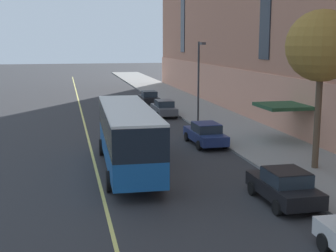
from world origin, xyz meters
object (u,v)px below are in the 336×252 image
object	(u,v)px
city_bus	(128,134)
street_lamp	(199,74)
parked_car_navy_2	(205,134)
street_tree_mid_block	(322,47)
parked_car_black_0	(149,98)
parked_car_black_4	(284,186)
parked_car_darkgray_3	(164,108)

from	to	relation	value
city_bus	street_lamp	size ratio (longest dim) A/B	1.68
parked_car_navy_2	street_tree_mid_block	xyz separation A→B (m)	(4.03, -7.41, 5.94)
street_tree_mid_block	street_lamp	xyz separation A→B (m)	(-2.32, 14.93, -2.39)
parked_car_navy_2	street_lamp	world-z (taller)	street_lamp
parked_car_black_0	parked_car_navy_2	bearing A→B (deg)	-89.63
parked_car_navy_2	parked_car_black_4	size ratio (longest dim) A/B	1.12
parked_car_navy_2	parked_car_black_4	world-z (taller)	same
parked_car_navy_2	parked_car_black_4	xyz separation A→B (m)	(-0.08, -12.00, -0.00)
parked_car_black_0	street_tree_mid_block	size ratio (longest dim) A/B	0.50
parked_car_black_0	parked_car_black_4	bearing A→B (deg)	-89.90
parked_car_black_0	parked_car_black_4	world-z (taller)	same
parked_car_black_4	street_lamp	world-z (taller)	street_lamp
parked_car_navy_2	street_tree_mid_block	bearing A→B (deg)	-61.47
parked_car_darkgray_3	parked_car_black_4	bearing A→B (deg)	-89.77
city_bus	parked_car_black_0	size ratio (longest dim) A/B	2.70
parked_car_black_4	street_tree_mid_block	bearing A→B (deg)	48.19
parked_car_black_0	parked_car_darkgray_3	xyz separation A→B (m)	(-0.04, -8.25, 0.00)
city_bus	parked_car_darkgray_3	size ratio (longest dim) A/B	2.40
parked_car_navy_2	parked_car_darkgray_3	bearing A→B (deg)	90.79
city_bus	parked_car_black_0	bearing A→B (deg)	77.42
street_lamp	parked_car_navy_2	bearing A→B (deg)	-102.77
parked_car_black_0	street_lamp	xyz separation A→B (m)	(1.84, -13.62, 3.56)
city_bus	parked_car_black_4	world-z (taller)	city_bus
parked_car_darkgray_3	parked_car_black_4	xyz separation A→B (m)	(0.10, -24.89, -0.00)
parked_car_black_0	street_lamp	bearing A→B (deg)	-82.30
parked_car_black_0	parked_car_black_4	size ratio (longest dim) A/B	1.01
city_bus	street_lamp	xyz separation A→B (m)	(7.75, 12.84, 2.29)
city_bus	street_tree_mid_block	xyz separation A→B (m)	(10.07, -2.09, 4.68)
parked_car_black_4	street_tree_mid_block	size ratio (longest dim) A/B	0.49
street_tree_mid_block	street_lamp	bearing A→B (deg)	98.84
parked_car_black_0	parked_car_navy_2	world-z (taller)	same
parked_car_navy_2	street_lamp	distance (m)	8.49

